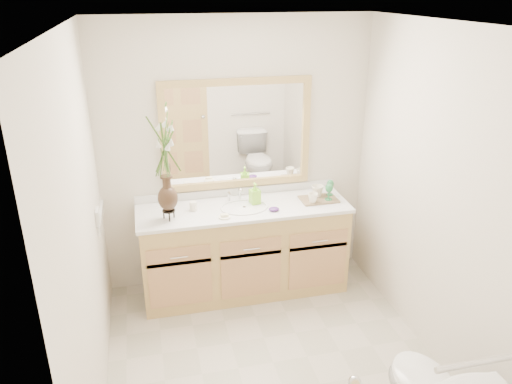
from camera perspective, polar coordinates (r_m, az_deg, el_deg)
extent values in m
plane|color=beige|center=(3.94, 1.97, -18.88)|extent=(2.60, 2.60, 0.00)
cube|color=white|center=(2.96, 2.62, 18.59)|extent=(2.40, 2.60, 0.02)
cube|color=silver|center=(4.44, -2.23, 4.12)|extent=(2.40, 0.02, 2.40)
cube|color=silver|center=(2.23, 11.58, -16.92)|extent=(2.40, 0.02, 2.40)
cube|color=silver|center=(3.19, -19.08, -4.88)|extent=(0.02, 2.60, 2.40)
cube|color=silver|center=(3.75, 20.22, -0.90)|extent=(0.02, 2.60, 2.40)
cube|color=tan|center=(4.51, -1.37, -6.69)|extent=(1.80, 0.55, 0.80)
cube|color=white|center=(4.32, -1.42, -1.88)|extent=(1.84, 0.57, 0.03)
ellipsoid|color=white|center=(4.32, -1.36, -2.47)|extent=(0.38, 0.30, 0.12)
cylinder|color=silver|center=(4.44, -1.86, -0.23)|extent=(0.02, 0.02, 0.11)
cylinder|color=silver|center=(4.43, -3.12, -0.53)|extent=(0.02, 0.02, 0.08)
cylinder|color=silver|center=(4.47, -0.60, -0.29)|extent=(0.02, 0.02, 0.08)
cube|color=white|center=(4.37, -2.23, 6.60)|extent=(1.20, 0.01, 0.85)
cube|color=tan|center=(4.26, -2.30, 12.48)|extent=(1.32, 0.04, 0.06)
cube|color=tan|center=(4.51, -2.12, 1.01)|extent=(1.32, 0.04, 0.06)
cube|color=tan|center=(4.29, -10.53, 5.94)|extent=(0.06, 0.04, 0.85)
cube|color=tan|center=(4.52, 5.71, 7.06)|extent=(0.06, 0.04, 0.85)
cube|color=white|center=(3.97, -17.65, -2.72)|extent=(0.02, 0.12, 0.12)
cylinder|color=silver|center=(2.74, 24.93, -17.13)|extent=(0.55, 0.03, 0.03)
cylinder|color=black|center=(4.13, -9.95, -2.10)|extent=(0.10, 0.10, 0.01)
ellipsoid|color=black|center=(4.08, -10.05, -0.70)|extent=(0.16, 0.16, 0.21)
cylinder|color=black|center=(4.03, -10.17, 1.04)|extent=(0.07, 0.07, 0.10)
cylinder|color=#4C7A33|center=(3.95, -10.42, 4.38)|extent=(0.06, 0.06, 0.38)
cylinder|color=white|center=(4.27, -7.18, -1.59)|extent=(0.06, 0.06, 0.08)
cylinder|color=white|center=(4.12, -3.62, -2.88)|extent=(0.10, 0.10, 0.01)
cube|color=beige|center=(4.12, -3.62, -2.67)|extent=(0.06, 0.04, 0.02)
imported|color=#91E936|center=(4.36, -0.13, -0.26)|extent=(0.09, 0.09, 0.17)
ellipsoid|color=#4B246C|center=(4.24, 2.06, -1.96)|extent=(0.10, 0.08, 0.03)
cube|color=brown|center=(4.48, 7.18, -0.83)|extent=(0.33, 0.22, 0.02)
imported|color=white|center=(4.38, 6.52, -0.63)|extent=(0.10, 0.10, 0.09)
imported|color=white|center=(4.50, 7.05, 0.16)|extent=(0.15, 0.15, 0.11)
cylinder|color=#27763F|center=(4.47, 8.28, -0.82)|extent=(0.06, 0.06, 0.01)
cylinder|color=#27763F|center=(4.45, 8.31, -0.26)|extent=(0.01, 0.01, 0.10)
ellipsoid|color=#27763F|center=(4.42, 8.35, 0.47)|extent=(0.07, 0.07, 0.08)
cylinder|color=#27763F|center=(4.57, 8.41, -0.28)|extent=(0.06, 0.06, 0.01)
cylinder|color=#27763F|center=(4.55, 8.45, 0.25)|extent=(0.01, 0.01, 0.09)
ellipsoid|color=#27763F|center=(4.53, 8.49, 0.92)|extent=(0.06, 0.06, 0.08)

